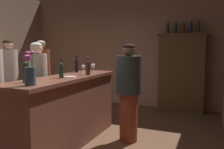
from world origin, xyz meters
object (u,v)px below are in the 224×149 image
object	(u,v)px
flower_arrangement	(30,72)
display_bottle_left	(168,28)
patron_in_navy	(9,79)
display_bottle_right	(198,26)
display_bottle_midright	(191,27)
patron_tall	(42,77)
display_bottle_center	(183,28)
wine_bottle_pinot	(88,67)
cheese_plate	(70,77)
bar_counter	(67,110)
wine_bottle_syrah	(76,65)
wine_bottle_chardonnay	(26,70)
bartender	(129,89)
display_bottle_midleft	(176,28)
display_cabinet	(181,71)
patron_redhead	(38,84)
wine_bottle_malbec	(61,69)
wine_glass_mid	(93,66)

from	to	relation	value
flower_arrangement	display_bottle_left	size ratio (longest dim) A/B	1.30
patron_in_navy	display_bottle_right	bearing A→B (deg)	47.16
display_bottle_midright	patron_tall	world-z (taller)	display_bottle_midright
display_bottle_center	patron_in_navy	world-z (taller)	display_bottle_center
display_bottle_left	wine_bottle_pinot	bearing A→B (deg)	-109.57
wine_bottle_pinot	cheese_plate	size ratio (longest dim) A/B	1.60
flower_arrangement	bar_counter	bearing A→B (deg)	97.79
wine_bottle_syrah	wine_bottle_chardonnay	xyz separation A→B (m)	(0.11, -1.35, 0.01)
patron_in_navy	bartender	size ratio (longest dim) A/B	1.06
wine_bottle_syrah	display_bottle_midleft	distance (m)	2.62
display_cabinet	flower_arrangement	size ratio (longest dim) A/B	4.68
wine_bottle_pinot	display_cabinet	bearing A→B (deg)	63.56
flower_arrangement	patron_tall	world-z (taller)	patron_tall
wine_bottle_syrah	bartender	size ratio (longest dim) A/B	0.20
display_cabinet	patron_redhead	world-z (taller)	display_cabinet
flower_arrangement	patron_in_navy	size ratio (longest dim) A/B	0.24
display_bottle_center	patron_redhead	distance (m)	3.44
wine_bottle_pinot	patron_in_navy	bearing A→B (deg)	179.78
wine_bottle_syrah	wine_bottle_pinot	size ratio (longest dim) A/B	1.06
wine_bottle_malbec	display_bottle_center	distance (m)	3.26
wine_bottle_malbec	display_bottle_center	world-z (taller)	display_bottle_center
wine_bottle_syrah	patron_tall	bearing A→B (deg)	165.75
patron_in_navy	wine_bottle_chardonnay	bearing A→B (deg)	-26.19
wine_bottle_chardonnay	display_bottle_right	distance (m)	3.94
wine_glass_mid	patron_tall	world-z (taller)	patron_tall
display_cabinet	display_bottle_midright	world-z (taller)	display_bottle_midright
display_cabinet	display_bottle_midright	bearing A→B (deg)	-0.00
display_bottle_midleft	display_bottle_left	bearing A→B (deg)	180.00
wine_bottle_syrah	cheese_plate	size ratio (longest dim) A/B	1.70
flower_arrangement	wine_bottle_malbec	bearing A→B (deg)	96.68
flower_arrangement	display_bottle_center	bearing A→B (deg)	70.74
flower_arrangement	bartender	size ratio (longest dim) A/B	0.25
display_bottle_center	patron_redhead	xyz separation A→B (m)	(-2.08, -2.52, -1.08)
wine_bottle_malbec	cheese_plate	bearing A→B (deg)	61.07
flower_arrangement	wine_bottle_syrah	bearing A→B (deg)	102.09
flower_arrangement	wine_bottle_chardonnay	bearing A→B (deg)	142.24
bar_counter	display_bottle_midleft	xyz separation A→B (m)	(1.21, 2.70, 1.43)
wine_bottle_pinot	patron_redhead	xyz separation A→B (m)	(-0.89, -0.15, -0.31)
wine_bottle_malbec	wine_glass_mid	size ratio (longest dim) A/B	1.89
wine_glass_mid	cheese_plate	world-z (taller)	wine_glass_mid
wine_bottle_pinot	display_bottle_left	size ratio (longest dim) A/B	0.99
wine_bottle_chardonnay	display_bottle_right	size ratio (longest dim) A/B	1.01
display_bottle_midleft	patron_redhead	size ratio (longest dim) A/B	0.18
bar_counter	display_bottle_center	distance (m)	3.35
display_bottle_right	patron_tall	world-z (taller)	display_bottle_right
wine_bottle_malbec	display_bottle_left	xyz separation A→B (m)	(0.99, 2.87, 0.79)
bar_counter	display_cabinet	distance (m)	3.06
wine_glass_mid	display_bottle_midleft	distance (m)	2.33
display_bottle_left	display_bottle_midleft	distance (m)	0.18
wine_glass_mid	patron_redhead	distance (m)	1.03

